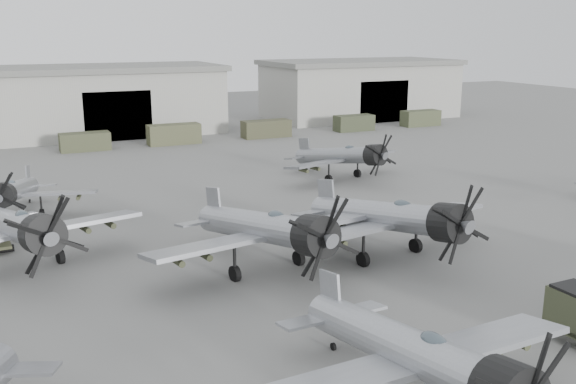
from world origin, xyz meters
name	(u,v)px	position (x,y,z in m)	size (l,w,h in m)	color
ground	(347,321)	(0.00, 0.00, 0.00)	(220.00, 220.00, 0.00)	#575755
hangar_center	(108,99)	(0.00, 61.96, 4.37)	(29.00, 14.80, 8.70)	#9D9D93
hangar_right	(360,89)	(38.00, 61.96, 4.37)	(29.00, 14.80, 8.70)	#9D9D93
support_truck_3	(85,142)	(-4.75, 50.00, 1.01)	(5.42, 2.20, 2.02)	#3F422B
support_truck_4	(174,134)	(5.40, 50.00, 1.18)	(6.14, 2.20, 2.35)	#474930
support_truck_5	(266,129)	(17.22, 50.00, 1.07)	(6.11, 2.20, 2.15)	#3D3D28
support_truck_6	(354,123)	(29.99, 50.00, 1.05)	(5.30, 2.20, 2.09)	#353B27
support_truck_7	(421,118)	(40.81, 50.00, 1.08)	(5.52, 2.20, 2.17)	#40462E
aircraft_near_1	(420,356)	(-1.67, -7.70, 2.36)	(12.99, 11.69, 5.20)	#9EA1A7
aircraft_mid_1	(20,229)	(-13.18, 12.99, 2.51)	(13.89, 12.50, 5.52)	#9FA1A7
aircraft_mid_2	(393,218)	(6.51, 6.02, 2.54)	(14.09, 12.68, 5.59)	#979A9F
aircraft_far_0	(14,192)	(-13.06, 24.08, 2.04)	(11.30, 10.17, 4.49)	gray
aircraft_far_1	(345,156)	(14.22, 25.06, 2.20)	(12.12, 10.91, 4.83)	gray
aircraft_extra_837	(269,229)	(-0.88, 7.03, 2.54)	(14.09, 12.68, 5.59)	#979A9F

